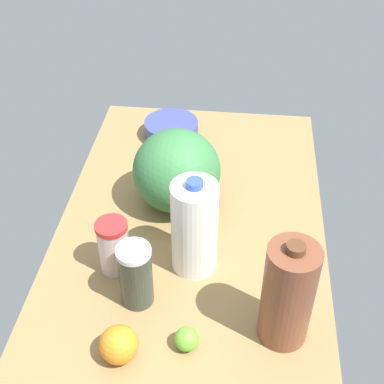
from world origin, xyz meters
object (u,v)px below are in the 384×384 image
object	(u,v)px
chocolate_milk_jug	(288,294)
lime_beside_bowl	(187,339)
watermelon	(177,171)
tumbler_cup	(114,246)
orange_loose	(119,345)
milk_jug	(194,227)
shaker_bottle	(136,275)
mixing_bowl	(171,129)

from	to	relation	value
chocolate_milk_jug	lime_beside_bowl	world-z (taller)	chocolate_milk_jug
watermelon	chocolate_milk_jug	bearing A→B (deg)	34.74
chocolate_milk_jug	watermelon	world-z (taller)	chocolate_milk_jug
tumbler_cup	lime_beside_bowl	world-z (taller)	tumbler_cup
orange_loose	chocolate_milk_jug	bearing A→B (deg)	105.97
milk_jug	shaker_bottle	size ratio (longest dim) A/B	1.61
lime_beside_bowl	milk_jug	bearing A→B (deg)	-177.90
milk_jug	orange_loose	world-z (taller)	milk_jug
lime_beside_bowl	watermelon	bearing A→B (deg)	-170.22
shaker_bottle	watermelon	xyz separation A→B (cm)	(-37.50, 5.08, 3.22)
chocolate_milk_jug	lime_beside_bowl	size ratio (longest dim) A/B	5.09
milk_jug	mixing_bowl	distance (cm)	62.32
mixing_bowl	orange_loose	size ratio (longest dim) A/B	2.13
chocolate_milk_jug	shaker_bottle	distance (cm)	36.17
tumbler_cup	shaker_bottle	world-z (taller)	shaker_bottle
milk_jug	shaker_bottle	distance (cm)	18.87
mixing_bowl	tumbler_cup	bearing A→B (deg)	-5.50
lime_beside_bowl	chocolate_milk_jug	bearing A→B (deg)	106.15
milk_jug	mixing_bowl	size ratio (longest dim) A/B	1.51
chocolate_milk_jug	tumbler_cup	distance (cm)	46.17
watermelon	milk_jug	bearing A→B (deg)	17.48
orange_loose	mixing_bowl	bearing A→B (deg)	-179.62
milk_jug	lime_beside_bowl	xyz separation A→B (cm)	(25.54, 0.94, -10.52)
tumbler_cup	milk_jug	bearing A→B (deg)	99.44
chocolate_milk_jug	orange_loose	distance (cm)	38.86
chocolate_milk_jug	watermelon	size ratio (longest dim) A/B	1.14
lime_beside_bowl	orange_loose	size ratio (longest dim) A/B	0.64
milk_jug	lime_beside_bowl	size ratio (longest dim) A/B	4.97
milk_jug	chocolate_milk_jug	bearing A→B (deg)	49.51
watermelon	lime_beside_bowl	world-z (taller)	watermelon
mixing_bowl	watermelon	world-z (taller)	watermelon
watermelon	mixing_bowl	bearing A→B (deg)	-169.40
tumbler_cup	shaker_bottle	distance (cm)	12.44
milk_jug	lime_beside_bowl	world-z (taller)	milk_jug
tumbler_cup	lime_beside_bowl	bearing A→B (deg)	43.89
tumbler_cup	orange_loose	world-z (taller)	tumbler_cup
orange_loose	tumbler_cup	bearing A→B (deg)	-165.73
chocolate_milk_jug	watermelon	xyz separation A→B (cm)	(-43.61, -30.24, -1.67)
chocolate_milk_jug	watermelon	bearing A→B (deg)	-145.26
chocolate_milk_jug	mixing_bowl	bearing A→B (deg)	-154.99
chocolate_milk_jug	shaker_bottle	xyz separation A→B (cm)	(-6.11, -35.32, -4.88)
milk_jug	watermelon	xyz separation A→B (cm)	(-24.33, -7.66, -1.31)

